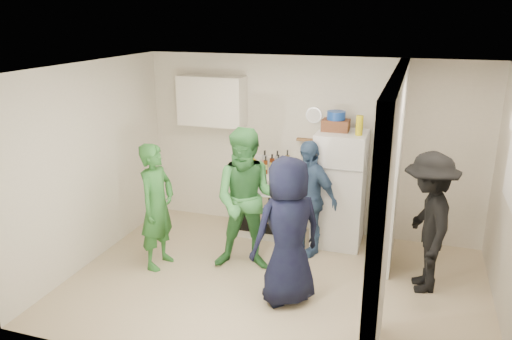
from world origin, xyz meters
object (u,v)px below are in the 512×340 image
Objects in this scene: person_denim at (307,197)px; person_navy at (288,232)px; fridge at (339,189)px; wicker_basket at (336,125)px; yellow_cup_stack_top at (359,125)px; stove at (266,203)px; person_green_left at (157,206)px; person_nook at (428,223)px; person_green_center at (248,200)px; blue_bowl at (336,115)px.

person_navy is (0.06, -1.23, 0.06)m from person_denim.
wicker_basket is at bearing 153.43° from fridge.
yellow_cup_stack_top reaches higher than wicker_basket.
yellow_cup_stack_top reaches higher than stove.
wicker_basket is at bearing 85.65° from person_denim.
fridge is at bearing -26.57° from wicker_basket.
person_green_left is 0.97× the size of person_nook.
person_green_center reaches higher than wicker_basket.
person_denim reaches higher than stove.
person_green_left is at bearing -146.60° from fridge.
stove is 0.59× the size of person_denim.
stove is 1.85m from person_navy.
person_nook is (2.06, 0.16, -0.08)m from person_green_center.
blue_bowl reaches higher than person_denim.
yellow_cup_stack_top is 1.70m from person_green_center.
person_nook is (1.22, -0.93, -0.83)m from wicker_basket.
person_denim is at bearing -31.21° from stove.
wicker_basket is (0.95, 0.02, 1.19)m from stove.
stove is 0.50× the size of person_green_center.
person_green_center is at bearing -106.59° from person_denim.
blue_bowl is 0.13× the size of person_green_center.
stove is 2.57× the size of wicker_basket.
person_nook is at bearing -40.98° from yellow_cup_stack_top.
stove is at bearing -178.79° from blue_bowl.
person_green_left is 0.89× the size of person_green_center.
wicker_basket is 0.20× the size of person_green_center.
person_nook is at bearing -37.38° from wicker_basket.
yellow_cup_stack_top is (0.32, -0.15, -0.08)m from blue_bowl.
person_denim is 0.93× the size of person_navy.
stove is at bearing 174.22° from person_denim.
blue_bowl reaches higher than stove.
person_denim is 1.23m from person_navy.
person_denim is 1.55m from person_nook.
yellow_cup_stack_top reaches higher than fridge.
person_denim is (0.69, -0.42, 0.31)m from stove.
person_green_left is at bearing -52.12° from person_navy.
person_green_center is 1.17× the size of person_denim.
person_nook is at bearing 164.94° from person_navy.
yellow_cup_stack_top is at bearing 27.34° from person_green_center.
person_green_left is (-1.92, -1.38, -0.85)m from wicker_basket.
stove is at bearing 174.13° from yellow_cup_stack_top.
wicker_basket is 0.13m from blue_bowl.
yellow_cup_stack_top is 0.16× the size of person_denim.
stove is 0.57× the size of person_green_left.
wicker_basket is 0.23× the size of person_denim.
yellow_cup_stack_top is 2.71m from person_green_left.
wicker_basket reaches higher than person_denim.
person_green_center is (-0.94, -1.04, 0.11)m from fridge.
person_navy reaches higher than person_denim.
fridge is 1.65m from person_navy.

